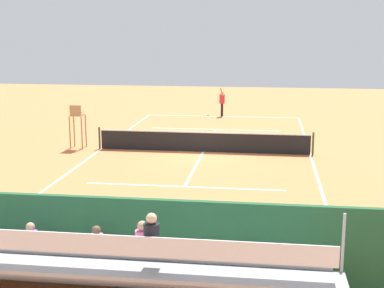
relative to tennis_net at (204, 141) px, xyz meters
name	(u,v)px	position (x,y,z in m)	size (l,w,h in m)	color
ground_plane	(203,152)	(0.00, 0.00, -0.50)	(60.00, 60.00, 0.00)	#D17542
court_line_markings	(204,152)	(0.00, -0.04, -0.50)	(10.10, 22.20, 0.01)	white
tennis_net	(204,141)	(0.00, 0.00, 0.00)	(10.30, 0.10, 1.07)	black
backdrop_wall	(133,240)	(0.00, 14.00, 0.50)	(18.00, 0.16, 2.00)	#235633
bleacher_stand	(111,267)	(0.13, 15.33, 0.41)	(9.06, 2.40, 2.48)	#9EA0A5
umpire_chair	(77,122)	(6.20, 0.00, 0.81)	(0.67, 0.67, 2.14)	#A88456
courtside_bench	(211,250)	(-1.74, 13.27, 0.06)	(1.80, 0.40, 0.93)	#234C2D
equipment_bag	(146,263)	(-0.16, 13.40, -0.32)	(0.90, 0.36, 0.36)	black
tennis_player	(222,101)	(0.07, -11.15, 0.51)	(0.39, 0.54, 1.93)	black
tennis_racket	(206,115)	(1.17, -11.39, -0.49)	(0.50, 0.53, 0.03)	black
tennis_ball_near	(211,117)	(0.71, -10.40, -0.47)	(0.07, 0.07, 0.07)	#CCDB33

